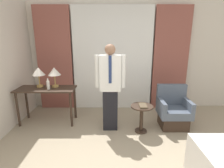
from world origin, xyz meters
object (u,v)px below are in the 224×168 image
object	(u,v)px
table_lamp_left	(38,72)
armchair	(173,112)
desk	(47,94)
person	(110,85)
book	(143,106)
side_table	(142,114)
table_lamp_right	(54,72)
bottle_near_edge	(48,85)

from	to	relation	value
table_lamp_left	armchair	bearing A→B (deg)	-5.85
desk	person	size ratio (longest dim) A/B	0.72
book	desk	bearing A→B (deg)	167.39
side_table	desk	bearing A→B (deg)	168.12
desk	side_table	world-z (taller)	desk
person	table_lamp_left	bearing A→B (deg)	164.84
table_lamp_left	book	xyz separation A→B (m)	(2.17, -0.56, -0.54)
desk	armchair	xyz separation A→B (m)	(2.69, -0.19, -0.33)
person	side_table	world-z (taller)	person
desk	person	world-z (taller)	person
table_lamp_right	person	world-z (taller)	person
table_lamp_left	side_table	world-z (taller)	table_lamp_left
table_lamp_left	bottle_near_edge	xyz separation A→B (m)	(0.25, -0.19, -0.23)
table_lamp_left	bottle_near_edge	size ratio (longest dim) A/B	1.86
armchair	person	bearing A→B (deg)	-174.56
table_lamp_right	book	size ratio (longest dim) A/B	1.70
table_lamp_right	side_table	xyz separation A→B (m)	(1.82, -0.53, -0.74)
table_lamp_right	person	distance (m)	1.29
armchair	book	distance (m)	0.78
person	side_table	size ratio (longest dim) A/B	3.11
person	bottle_near_edge	bearing A→B (deg)	169.78
side_table	book	size ratio (longest dim) A/B	2.19
table_lamp_right	side_table	world-z (taller)	table_lamp_right
side_table	book	xyz separation A→B (m)	(0.01, -0.03, 0.19)
person	armchair	size ratio (longest dim) A/B	1.98
book	table_lamp_right	bearing A→B (deg)	163.16
person	book	xyz separation A→B (m)	(0.63, -0.14, -0.38)
table_lamp_left	bottle_near_edge	world-z (taller)	table_lamp_left
table_lamp_left	person	xyz separation A→B (m)	(1.55, -0.42, -0.17)
desk	side_table	size ratio (longest dim) A/B	2.23
desk	person	bearing A→B (deg)	-12.79
person	side_table	xyz separation A→B (m)	(0.62, -0.11, -0.57)
table_lamp_right	bottle_near_edge	size ratio (longest dim) A/B	1.86
table_lamp_right	person	bearing A→B (deg)	-19.17
person	desk	bearing A→B (deg)	167.21
side_table	book	world-z (taller)	book
desk	book	distance (m)	2.06
table_lamp_right	book	bearing A→B (deg)	-16.84
person	side_table	bearing A→B (deg)	-9.83
table_lamp_left	person	bearing A→B (deg)	-15.16
table_lamp_right	armchair	distance (m)	2.66
table_lamp_right	bottle_near_edge	xyz separation A→B (m)	(-0.09, -0.19, -0.23)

